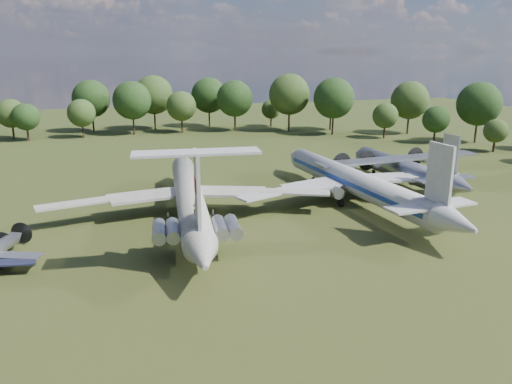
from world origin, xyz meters
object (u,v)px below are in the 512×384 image
object	(u,v)px
il62_airliner	(189,201)
an12_transport	(401,172)
tu104_jet	(355,186)
person_on_il62	(196,208)

from	to	relation	value
il62_airliner	an12_transport	xyz separation A→B (m)	(37.39, 7.59, -0.25)
il62_airliner	an12_transport	distance (m)	38.15
il62_airliner	tu104_jet	distance (m)	24.82
tu104_jet	person_on_il62	bearing A→B (deg)	-156.07
il62_airliner	an12_transport	world-z (taller)	il62_airliner
tu104_jet	person_on_il62	distance (m)	30.12
il62_airliner	tu104_jet	xyz separation A→B (m)	(24.82, 0.39, 0.02)
tu104_jet	an12_transport	bearing A→B (deg)	25.41
tu104_jet	person_on_il62	xyz separation A→B (m)	(-26.35, -14.20, 3.36)
an12_transport	person_on_il62	size ratio (longest dim) A/B	18.90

